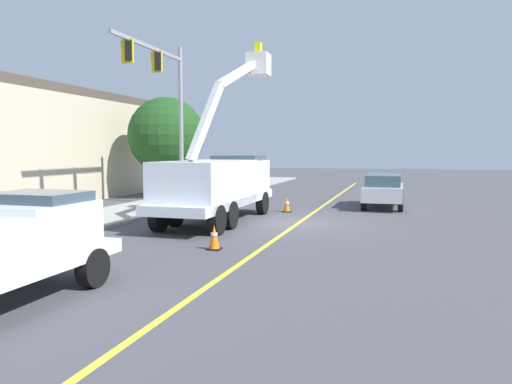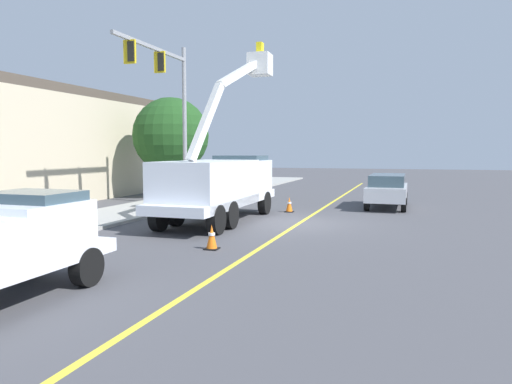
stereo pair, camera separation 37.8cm
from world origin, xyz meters
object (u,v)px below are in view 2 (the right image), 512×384
object	(u,v)px
traffic_cone_mid_rear	(289,205)
traffic_signal_mast	(168,93)
utility_bucket_truck	(220,182)
passing_minivan	(387,189)
traffic_cone_mid_front	(212,237)

from	to	relation	value
traffic_cone_mid_rear	traffic_signal_mast	distance (m)	8.16
traffic_signal_mast	traffic_cone_mid_rear	bearing A→B (deg)	-87.11
traffic_cone_mid_rear	traffic_signal_mast	world-z (taller)	traffic_signal_mast
utility_bucket_truck	passing_minivan	distance (m)	9.50
traffic_cone_mid_front	traffic_cone_mid_rear	xyz separation A→B (m)	(9.08, -0.31, -0.01)
traffic_cone_mid_front	traffic_signal_mast	size ratio (longest dim) A/B	0.09
utility_bucket_truck	traffic_cone_mid_front	distance (m)	5.81
utility_bucket_truck	traffic_cone_mid_front	xyz separation A→B (m)	(-5.39, -1.79, -1.26)
passing_minivan	traffic_signal_mast	xyz separation A→B (m)	(-3.50, 10.50, 4.79)
passing_minivan	traffic_signal_mast	world-z (taller)	traffic_signal_mast
passing_minivan	traffic_cone_mid_front	xyz separation A→B (m)	(-12.28, 4.72, -0.61)
traffic_cone_mid_rear	passing_minivan	bearing A→B (deg)	-54.07
passing_minivan	traffic_cone_mid_rear	world-z (taller)	passing_minivan
passing_minivan	traffic_signal_mast	distance (m)	12.06
traffic_cone_mid_front	passing_minivan	bearing A→B (deg)	-21.03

